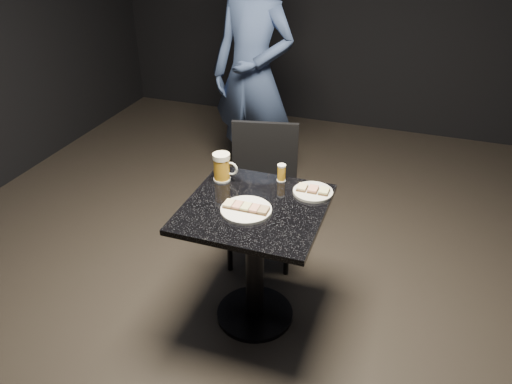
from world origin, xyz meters
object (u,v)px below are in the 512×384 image
beer_mug (222,167)px  patron (253,75)px  plate_large (246,210)px  plate_small (313,192)px  chair (263,185)px  table (255,244)px  beer_tumbler (281,173)px

beer_mug → patron: bearing=102.5°
plate_large → beer_mug: (-0.23, 0.25, 0.07)m
plate_small → chair: 0.63m
table → beer_tumbler: size_ratio=7.65×
table → beer_tumbler: (0.05, 0.29, 0.29)m
plate_small → patron: size_ratio=0.11×
plate_small → chair: chair is taller
patron → beer_mug: patron is taller
plate_large → beer_mug: beer_mug is taller
plate_large → chair: bearing=101.9°
patron → beer_tumbler: size_ratio=18.91×
plate_small → table: (-0.25, -0.22, -0.25)m
table → patron: bearing=110.1°
patron → table: size_ratio=2.47×
beer_mug → beer_tumbler: bearing=17.9°
patron → table: bearing=-59.7°
plate_large → chair: chair is taller
plate_large → beer_tumbler: beer_tumbler is taller
beer_mug → beer_tumbler: (0.31, 0.10, -0.03)m
plate_large → beer_mug: bearing=132.5°
patron → beer_tumbler: (0.59, -1.19, -0.13)m
plate_small → beer_mug: (-0.50, -0.03, 0.07)m
beer_mug → beer_tumbler: 0.32m
beer_tumbler → chair: 0.49m
plate_large → table: 0.26m
table → plate_small: bearing=41.7°
table → chair: chair is taller
beer_mug → chair: size_ratio=0.18×
patron → chair: patron is taller
plate_small → beer_mug: 0.51m
plate_small → table: bearing=-138.3°
plate_small → table: plate_small is taller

